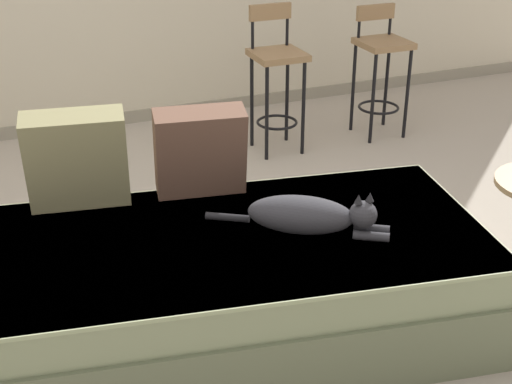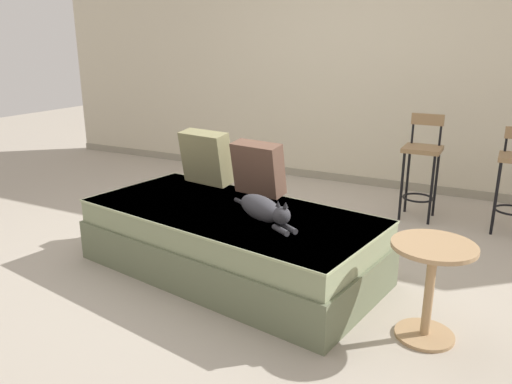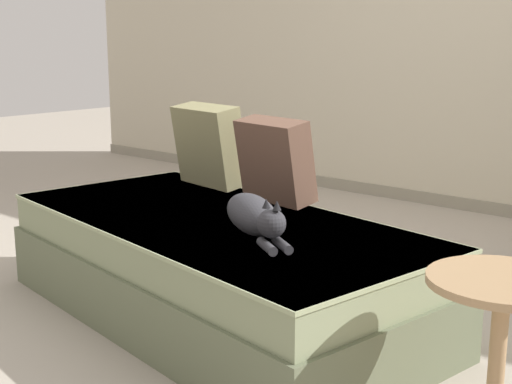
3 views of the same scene
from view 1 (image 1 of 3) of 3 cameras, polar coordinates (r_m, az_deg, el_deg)
ground_plane at (r=3.36m, az=-4.33°, el=-7.13°), size 16.00×16.00×0.00m
wall_baseboard_trim at (r=5.27m, az=-11.85°, el=5.66°), size 8.00×0.02×0.09m
couch at (r=2.92m, az=-2.01°, el=-7.35°), size 2.19×1.31×0.45m
throw_pillow_corner at (r=3.03m, az=-14.15°, el=2.53°), size 0.44×0.27×0.43m
throw_pillow_middle at (r=3.06m, az=-4.48°, el=3.23°), size 0.41×0.26×0.40m
cat at (r=2.80m, az=4.20°, el=-1.86°), size 0.65×0.47×0.19m
bar_stool_near_window at (r=4.61m, az=1.66°, el=9.67°), size 0.32×0.32×0.94m
bar_stool_by_doorway at (r=4.96m, az=9.97°, el=10.32°), size 0.32×0.32×0.87m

